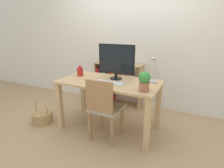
% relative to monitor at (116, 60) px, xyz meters
% --- Properties ---
extents(ground_plane, '(10.00, 10.00, 0.00)m').
position_rel_monitor_xyz_m(ground_plane, '(-0.04, -0.15, -1.01)').
color(ground_plane, tan).
extents(wall_back, '(8.00, 0.05, 2.60)m').
position_rel_monitor_xyz_m(wall_back, '(-0.04, 0.91, 0.29)').
color(wall_back, silver).
rests_on(wall_back, ground_plane).
extents(desk, '(1.41, 0.73, 0.73)m').
position_rel_monitor_xyz_m(desk, '(-0.04, -0.15, -0.40)').
color(desk, tan).
rests_on(desk, ground_plane).
extents(monitor, '(0.55, 0.17, 0.50)m').
position_rel_monitor_xyz_m(monitor, '(0.00, 0.00, 0.00)').
color(monitor, black).
rests_on(monitor, desk).
extents(keyboard, '(0.41, 0.14, 0.02)m').
position_rel_monitor_xyz_m(keyboard, '(0.00, -0.24, -0.27)').
color(keyboard, silver).
rests_on(keyboard, desk).
extents(vase, '(0.10, 0.10, 0.17)m').
position_rel_monitor_xyz_m(vase, '(-0.57, -0.08, -0.21)').
color(vase, '#B2231E').
rests_on(vase, desk).
extents(desk_lamp, '(0.10, 0.19, 0.35)m').
position_rel_monitor_xyz_m(desk_lamp, '(0.54, -0.01, -0.06)').
color(desk_lamp, '#B7B7BC').
rests_on(desk_lamp, desk).
extents(potted_plant, '(0.14, 0.14, 0.24)m').
position_rel_monitor_xyz_m(potted_plant, '(0.52, -0.36, -0.15)').
color(potted_plant, '#9E6647').
rests_on(potted_plant, desk).
extents(chair, '(0.40, 0.40, 0.86)m').
position_rel_monitor_xyz_m(chair, '(0.03, -0.45, -0.54)').
color(chair, '#9E937F').
rests_on(chair, ground_plane).
extents(bookshelf, '(0.89, 0.28, 0.81)m').
position_rel_monitor_xyz_m(bookshelf, '(-0.43, 0.73, -0.62)').
color(bookshelf, tan).
rests_on(bookshelf, ground_plane).
extents(basket, '(0.31, 0.31, 0.38)m').
position_rel_monitor_xyz_m(basket, '(-1.08, -0.45, -0.91)').
color(basket, tan).
rests_on(basket, ground_plane).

